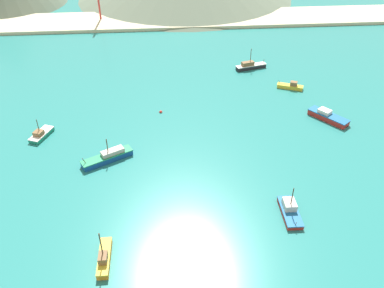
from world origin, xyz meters
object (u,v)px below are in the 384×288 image
(fishing_boat_4, at_px, (104,258))
(fishing_boat_6, at_px, (291,86))
(fishing_boat_3, at_px, (108,157))
(buoy_0, at_px, (161,112))
(fishing_boat_0, at_px, (328,116))
(fishing_boat_5, at_px, (41,134))
(fishing_boat_7, at_px, (250,66))
(fishing_boat_2, at_px, (290,210))

(fishing_boat_4, bearing_deg, fishing_boat_6, 50.15)
(fishing_boat_3, xyz_separation_m, buoy_0, (11.55, 19.12, -0.77))
(fishing_boat_0, distance_m, fishing_boat_5, 69.28)
(fishing_boat_0, xyz_separation_m, fishing_boat_7, (-13.07, 31.17, 0.05))
(fishing_boat_2, relative_size, fishing_boat_4, 1.05)
(fishing_boat_3, relative_size, buoy_0, 13.87)
(fishing_boat_4, xyz_separation_m, fishing_boat_5, (-18.12, 37.02, -0.15))
(fishing_boat_7, bearing_deg, fishing_boat_6, -58.23)
(fishing_boat_3, bearing_deg, fishing_boat_0, 13.00)
(fishing_boat_3, bearing_deg, fishing_boat_4, -86.26)
(fishing_boat_4, relative_size, fishing_boat_5, 1.05)
(fishing_boat_2, height_order, fishing_boat_4, fishing_boat_4)
(fishing_boat_5, bearing_deg, buoy_0, 17.46)
(fishing_boat_5, xyz_separation_m, buoy_0, (27.93, 8.78, -0.56))
(fishing_boat_5, height_order, fishing_boat_6, fishing_boat_5)
(fishing_boat_0, height_order, fishing_boat_2, fishing_boat_2)
(fishing_boat_4, xyz_separation_m, buoy_0, (9.81, 45.80, -0.71))
(fishing_boat_5, relative_size, fishing_boat_6, 0.97)
(fishing_boat_3, xyz_separation_m, fishing_boat_6, (48.51, 29.33, -0.18))
(fishing_boat_4, xyz_separation_m, fishing_boat_7, (38.06, 70.06, 0.07))
(fishing_boat_6, height_order, fishing_boat_7, fishing_boat_7)
(fishing_boat_2, distance_m, fishing_boat_4, 33.43)
(fishing_boat_6, bearing_deg, fishing_boat_3, -148.84)
(fishing_boat_0, distance_m, buoy_0, 41.91)
(fishing_boat_2, distance_m, fishing_boat_7, 62.36)
(fishing_boat_0, relative_size, fishing_boat_6, 1.35)
(fishing_boat_6, height_order, buoy_0, fishing_boat_6)
(fishing_boat_2, height_order, fishing_boat_5, fishing_boat_2)
(fishing_boat_0, distance_m, fishing_boat_6, 17.68)
(fishing_boat_2, relative_size, fishing_boat_6, 1.07)
(fishing_boat_2, height_order, fishing_boat_6, fishing_boat_2)
(fishing_boat_6, xyz_separation_m, buoy_0, (-36.95, -10.22, -0.58))
(fishing_boat_2, relative_size, fishing_boat_3, 0.72)
(fishing_boat_7, bearing_deg, fishing_boat_5, -149.54)
(fishing_boat_2, distance_m, fishing_boat_5, 58.34)
(fishing_boat_3, bearing_deg, fishing_boat_2, -28.70)
(fishing_boat_3, distance_m, fishing_boat_6, 56.69)
(fishing_boat_6, distance_m, buoy_0, 38.34)
(fishing_boat_6, xyz_separation_m, fishing_boat_7, (-8.70, 14.05, 0.19))
(fishing_boat_0, bearing_deg, fishing_boat_2, -121.11)
(fishing_boat_3, bearing_deg, fishing_boat_6, 31.16)
(fishing_boat_4, bearing_deg, fishing_boat_3, 93.74)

